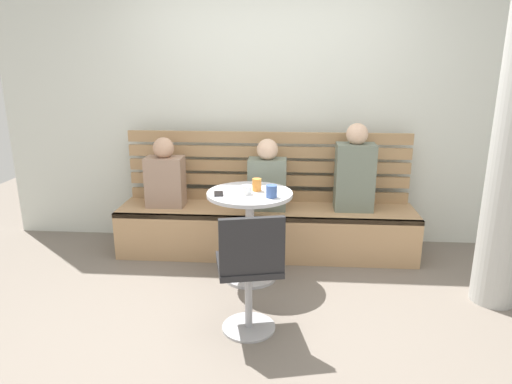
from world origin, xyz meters
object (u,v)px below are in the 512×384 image
at_px(cup_tumbler_orange, 257,185).
at_px(booth_bench, 266,231).
at_px(person_child_left, 267,178).
at_px(person_adult, 355,172).
at_px(cafe_table, 250,219).
at_px(white_chair, 250,269).
at_px(cup_mug_blue, 271,191).
at_px(person_child_middle, 165,176).
at_px(cup_ceramic_white, 247,190).
at_px(phone_on_table, 219,194).

bearing_deg(cup_tumbler_orange, booth_bench, 83.84).
bearing_deg(person_child_left, person_adult, 2.04).
relative_size(cafe_table, white_chair, 0.87).
height_order(booth_bench, white_chair, white_chair).
height_order(booth_bench, cup_mug_blue, cup_mug_blue).
bearing_deg(person_adult, person_child_left, -177.96).
bearing_deg(cup_mug_blue, cafe_table, 144.01).
bearing_deg(cup_mug_blue, cup_tumbler_orange, 125.91).
height_order(person_adult, person_child_middle, person_adult).
height_order(booth_bench, person_child_middle, person_child_middle).
xyz_separation_m(person_child_left, person_child_middle, (-0.94, 0.01, -0.00)).
relative_size(cup_ceramic_white, cup_mug_blue, 0.84).
height_order(person_adult, cup_tumbler_orange, person_adult).
height_order(booth_bench, cup_ceramic_white, cup_ceramic_white).
xyz_separation_m(booth_bench, white_chair, (-0.03, -1.32, 0.24)).
distance_m(person_child_left, cup_ceramic_white, 0.59).
bearing_deg(cup_mug_blue, cup_ceramic_white, 159.70).
relative_size(person_child_left, cup_tumbler_orange, 6.40).
bearing_deg(phone_on_table, white_chair, -77.81).
xyz_separation_m(cup_mug_blue, cup_tumbler_orange, (-0.12, 0.17, 0.00)).
relative_size(booth_bench, cafe_table, 3.65).
distance_m(white_chair, cup_mug_blue, 0.76).
bearing_deg(person_child_middle, cup_ceramic_white, -36.01).
bearing_deg(person_child_middle, cup_tumbler_orange, -29.02).
height_order(person_child_left, cup_mug_blue, person_child_left).
height_order(cup_ceramic_white, cup_tumbler_orange, cup_tumbler_orange).
bearing_deg(booth_bench, cup_ceramic_white, -102.22).
relative_size(person_child_middle, cup_mug_blue, 6.73).
height_order(cup_tumbler_orange, phone_on_table, cup_tumbler_orange).
distance_m(booth_bench, person_child_left, 0.50).
distance_m(person_child_middle, cup_tumbler_orange, 1.01).
height_order(booth_bench, cafe_table, cafe_table).
relative_size(cafe_table, cup_ceramic_white, 9.25).
xyz_separation_m(booth_bench, cup_mug_blue, (0.07, -0.64, 0.57)).
distance_m(cup_ceramic_white, cup_mug_blue, 0.21).
xyz_separation_m(cafe_table, white_chair, (0.07, -0.81, -0.05)).
bearing_deg(person_adult, booth_bench, -177.79).
distance_m(cafe_table, cup_mug_blue, 0.35).
height_order(cup_mug_blue, phone_on_table, cup_mug_blue).
height_order(cafe_table, phone_on_table, phone_on_table).
bearing_deg(person_child_middle, person_child_left, -0.89).
relative_size(white_chair, person_child_left, 1.33).
bearing_deg(phone_on_table, person_child_middle, 123.87).
xyz_separation_m(person_child_left, phone_on_table, (-0.35, -0.59, 0.02)).
height_order(person_adult, person_child_left, person_adult).
bearing_deg(cafe_table, booth_bench, 78.49).
relative_size(booth_bench, cup_tumbler_orange, 27.00).
bearing_deg(person_adult, white_chair, -121.15).
xyz_separation_m(booth_bench, cafe_table, (-0.10, -0.51, 0.30)).
xyz_separation_m(cup_ceramic_white, phone_on_table, (-0.22, -0.02, -0.03)).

